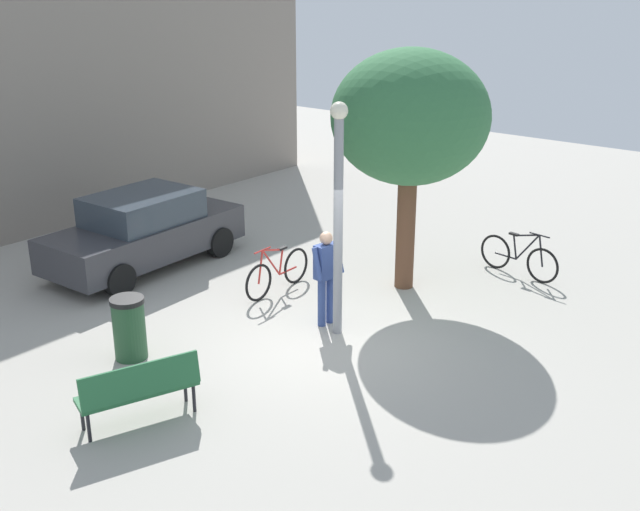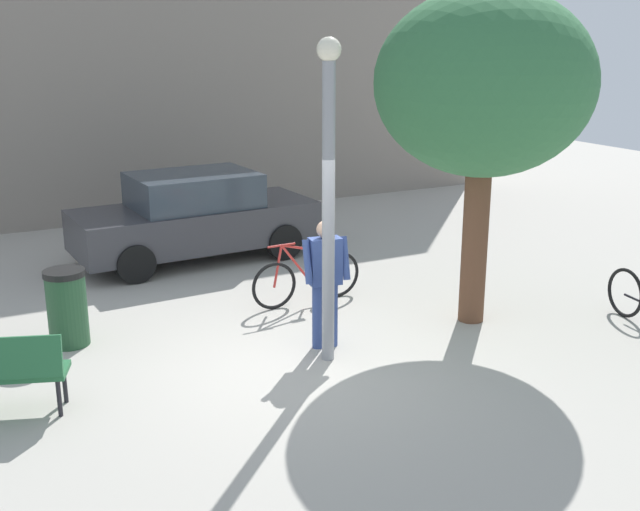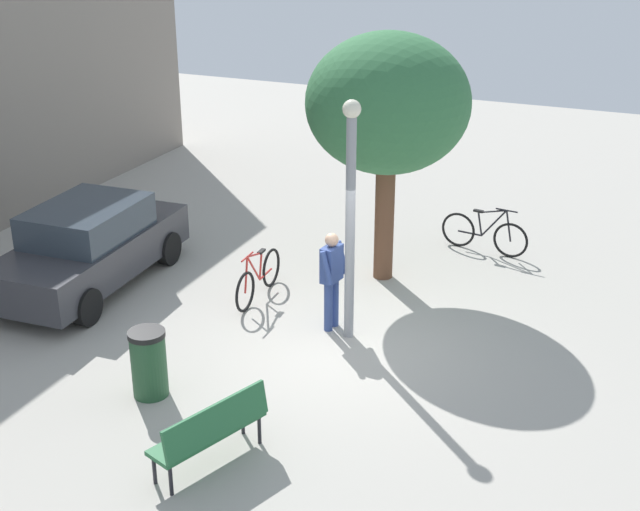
% 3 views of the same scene
% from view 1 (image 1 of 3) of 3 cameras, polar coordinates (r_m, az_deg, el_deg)
% --- Properties ---
extents(ground_plane, '(36.00, 36.00, 0.00)m').
position_cam_1_polar(ground_plane, '(12.82, 0.30, -6.23)').
color(ground_plane, '#A8A399').
extents(lamppost, '(0.28, 0.28, 3.86)m').
position_cam_1_polar(lamppost, '(12.27, 1.38, 3.60)').
color(lamppost, gray).
rests_on(lamppost, ground_plane).
extents(person_by_lamppost, '(0.62, 0.34, 1.67)m').
position_cam_1_polar(person_by_lamppost, '(13.00, 0.46, -1.20)').
color(person_by_lamppost, '#334784').
rests_on(person_by_lamppost, ground_plane).
extents(park_bench, '(1.67, 0.99, 0.92)m').
position_cam_1_polar(park_bench, '(10.60, -13.21, -9.46)').
color(park_bench, '#236038').
rests_on(park_bench, ground_plane).
extents(plaza_tree, '(2.87, 2.87, 4.50)m').
position_cam_1_polar(plaza_tree, '(14.12, 6.68, 10.01)').
color(plaza_tree, brown).
rests_on(plaza_tree, ground_plane).
extents(bicycle_black, '(0.31, 1.80, 0.97)m').
position_cam_1_polar(bicycle_black, '(15.85, 14.47, -0.13)').
color(bicycle_black, black).
rests_on(bicycle_black, ground_plane).
extents(bicycle_red, '(1.81, 0.13, 0.97)m').
position_cam_1_polar(bicycle_red, '(14.58, -3.16, -1.28)').
color(bicycle_red, black).
rests_on(bicycle_red, ground_plane).
extents(parked_car_charcoal, '(4.28, 1.98, 1.55)m').
position_cam_1_polar(parked_car_charcoal, '(16.11, -12.86, 1.81)').
color(parked_car_charcoal, '#38383D').
rests_on(parked_car_charcoal, ground_plane).
extents(trash_bin, '(0.53, 0.53, 1.01)m').
position_cam_1_polar(trash_bin, '(12.39, -13.91, -5.21)').
color(trash_bin, '#234C2D').
rests_on(trash_bin, ground_plane).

